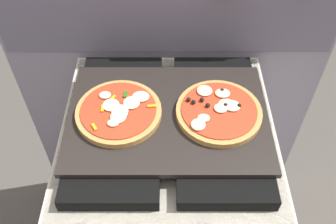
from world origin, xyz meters
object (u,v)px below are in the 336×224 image
object	(u,v)px
baking_tray	(168,116)
pizza_left	(119,112)
stove	(168,199)
pizza_right	(219,112)

from	to	relation	value
baking_tray	pizza_left	distance (m)	0.13
stove	pizza_left	world-z (taller)	pizza_left
baking_tray	pizza_left	xyz separation A→B (m)	(-0.13, -0.00, 0.02)
stove	baking_tray	size ratio (longest dim) A/B	1.67
baking_tray	pizza_right	bearing A→B (deg)	-0.99
stove	baking_tray	world-z (taller)	baking_tray
stove	baking_tray	bearing A→B (deg)	90.00
pizza_left	pizza_right	size ratio (longest dim) A/B	1.00
pizza_right	pizza_left	bearing A→B (deg)	-179.91
stove	pizza_right	xyz separation A→B (m)	(0.14, -0.00, 0.48)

